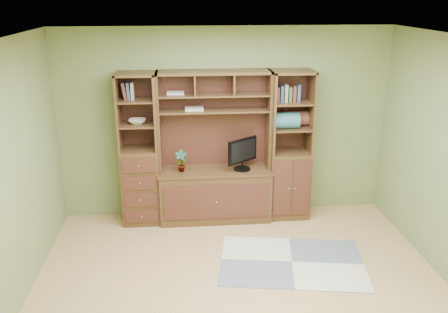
{
  "coord_description": "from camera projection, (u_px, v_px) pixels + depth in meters",
  "views": [
    {
      "loc": [
        -0.58,
        -4.26,
        3.0
      ],
      "look_at": [
        -0.08,
        1.2,
        1.1
      ],
      "focal_mm": 38.0,
      "sensor_mm": 36.0,
      "label": 1
    }
  ],
  "objects": [
    {
      "name": "right_tower",
      "position": [
        290.0,
        146.0,
        6.44
      ],
      "size": [
        0.55,
        0.45,
        2.05
      ],
      "primitive_type": "cube",
      "color": "#452D18",
      "rests_on": "ground"
    },
    {
      "name": "rug",
      "position": [
        292.0,
        262.0,
        5.56
      ],
      "size": [
        1.82,
        1.37,
        0.01
      ],
      "primitive_type": "cube",
      "rotation": [
        0.0,
        0.0,
        -0.16
      ],
      "color": "#989C9D",
      "rests_on": "ground"
    },
    {
      "name": "orchid",
      "position": [
        181.0,
        161.0,
        6.3
      ],
      "size": [
        0.16,
        0.11,
        0.3
      ],
      "primitive_type": "imported",
      "color": "#A23F36",
      "rests_on": "center_hutch"
    },
    {
      "name": "bowl",
      "position": [
        137.0,
        121.0,
        6.14
      ],
      "size": [
        0.22,
        0.22,
        0.06
      ],
      "primitive_type": "imported",
      "color": "beige",
      "rests_on": "left_tower"
    },
    {
      "name": "magazines",
      "position": [
        194.0,
        109.0,
        6.21
      ],
      "size": [
        0.24,
        0.18,
        0.04
      ],
      "primitive_type": "cube",
      "color": "#AEA394",
      "rests_on": "center_hutch"
    },
    {
      "name": "center_hutch",
      "position": [
        215.0,
        149.0,
        6.32
      ],
      "size": [
        1.54,
        0.53,
        2.05
      ],
      "primitive_type": "cube",
      "color": "#452D18",
      "rests_on": "ground"
    },
    {
      "name": "monitor",
      "position": [
        242.0,
        149.0,
        6.32
      ],
      "size": [
        0.53,
        0.47,
        0.6
      ],
      "primitive_type": "cube",
      "rotation": [
        0.0,
        0.0,
        0.63
      ],
      "color": "black",
      "rests_on": "center_hutch"
    },
    {
      "name": "blanket_teal",
      "position": [
        285.0,
        121.0,
        6.27
      ],
      "size": [
        0.37,
        0.21,
        0.21
      ],
      "primitive_type": "cube",
      "color": "#2A6570",
      "rests_on": "right_tower"
    },
    {
      "name": "room",
      "position": [
        243.0,
        177.0,
        4.61
      ],
      "size": [
        4.6,
        4.1,
        2.64
      ],
      "color": "tan",
      "rests_on": "ground"
    },
    {
      "name": "left_tower",
      "position": [
        139.0,
        150.0,
        6.27
      ],
      "size": [
        0.5,
        0.45,
        2.05
      ],
      "primitive_type": "cube",
      "color": "#452D18",
      "rests_on": "ground"
    },
    {
      "name": "blanket_red",
      "position": [
        297.0,
        118.0,
        6.41
      ],
      "size": [
        0.36,
        0.2,
        0.2
      ],
      "primitive_type": "cube",
      "color": "brown",
      "rests_on": "right_tower"
    }
  ]
}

